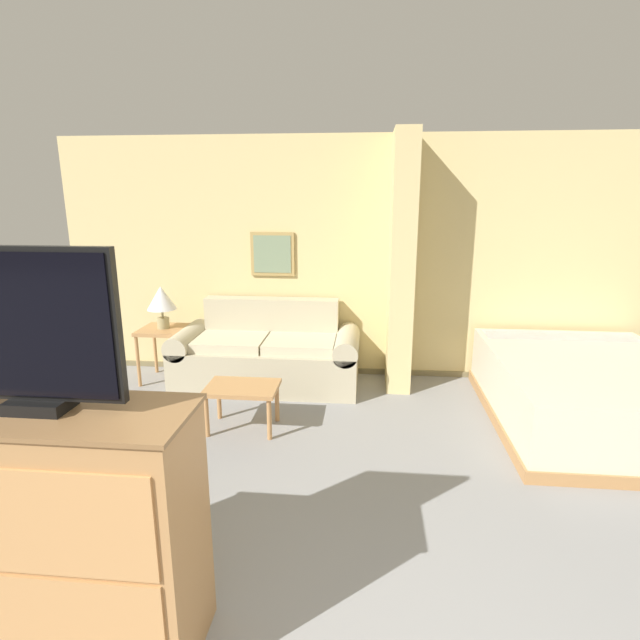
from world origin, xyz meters
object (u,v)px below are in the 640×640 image
table_lamp (161,300)px  tv (29,332)px  bed (589,392)px  couch (268,355)px  coffee_table (242,392)px  tv_dresser (59,532)px

table_lamp → tv: size_ratio=0.62×
bed → couch: bearing=167.6°
tv → couch: bearing=85.5°
coffee_table → tv: tv is taller
couch → coffee_table: bearing=-90.2°
tv → table_lamp: bearing=105.1°
table_lamp → tv: (0.87, -3.24, 0.57)m
tv_dresser → bed: size_ratio=0.59×
coffee_table → bed: bed is taller
couch → coffee_table: size_ratio=3.17×
tv → tv_dresser: bearing=-90.0°
bed → tv: bearing=-141.8°
table_lamp → tv: 3.40m
coffee_table → tv_dresser: 2.20m
table_lamp → tv_dresser: size_ratio=0.37×
couch → coffee_table: couch is taller
tv_dresser → tv: tv is taller
coffee_table → table_lamp: bearing=136.5°
table_lamp → tv_dresser: 3.37m
tv_dresser → bed: bearing=38.2°
couch → tv_dresser: 3.25m
coffee_table → tv: size_ratio=0.83×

